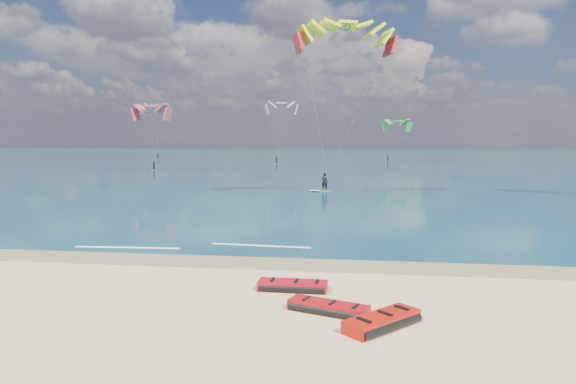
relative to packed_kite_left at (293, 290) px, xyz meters
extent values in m
plane|color=tan|center=(-5.72, 40.80, 0.00)|extent=(320.00, 320.00, 0.00)
cube|color=brown|center=(-5.72, 3.80, 0.00)|extent=(320.00, 2.40, 0.01)
cube|color=#0B2E3F|center=(-5.72, 104.80, 0.02)|extent=(320.00, 200.00, 0.04)
cube|color=yellow|center=(-0.93, 33.36, 0.07)|extent=(1.41, 0.64, 0.06)
imported|color=black|center=(-0.93, 33.36, 0.99)|extent=(0.70, 0.51, 1.80)
cylinder|color=black|center=(-0.63, 33.06, 1.25)|extent=(0.55, 0.13, 0.04)
cube|color=white|center=(-8.93, 5.80, 0.04)|extent=(5.25, 0.52, 0.01)
cube|color=white|center=(-2.50, 7.10, 0.04)|extent=(5.10, 0.60, 0.01)
camera|label=1|loc=(2.18, -17.72, 5.47)|focal=32.00mm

